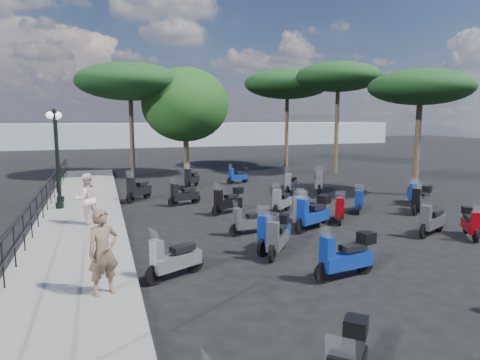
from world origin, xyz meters
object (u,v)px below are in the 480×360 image
object	(u,v)px
scooter_6	(273,234)
pine_2	(130,82)
scooter_8	(248,222)
scooter_19	(340,209)
scooter_24	(359,202)
scooter_10	(192,179)
scooter_14	(313,214)
broadleaf_tree	(185,105)
scooter_1	(278,237)
scooter_4	(138,190)
scooter_18	(471,224)
scooter_7	(299,210)
pine_3	(421,87)
scooter_20	(291,184)
scooter_12	(346,257)
pine_0	(287,84)
scooter_9	(228,201)
scooter_15	(281,202)
lamp_post_1	(56,152)
scooter_2	(174,260)
scooter_13	(314,210)
pine_1	(338,77)
scooter_26	(318,183)
woman	(103,252)
scooter_16	(238,176)
scooter_23	(421,200)
scooter_3	(184,195)
scooter_22	(432,221)
pedestrian_far	(86,199)
lamp_post_2	(58,150)
scooter_25	(412,194)

from	to	relation	value
scooter_6	pine_2	xyz separation A→B (m)	(-2.67, 17.22, 5.51)
scooter_8	scooter_19	bearing A→B (deg)	-94.55
pine_2	scooter_24	bearing A→B (deg)	-59.49
scooter_10	scooter_14	size ratio (longest dim) A/B	0.88
broadleaf_tree	scooter_1	bearing A→B (deg)	-92.60
scooter_4	scooter_18	distance (m)	13.46
scooter_18	scooter_7	bearing A→B (deg)	-3.28
pine_3	scooter_20	bearing A→B (deg)	156.79
scooter_12	pine_0	size ratio (longest dim) A/B	0.24
broadleaf_tree	scooter_6	bearing A→B (deg)	-92.57
scooter_9	scooter_15	distance (m)	2.15
lamp_post_1	scooter_7	size ratio (longest dim) A/B	2.36
scooter_10	scooter_2	bearing A→B (deg)	110.24
scooter_1	scooter_8	world-z (taller)	scooter_1
scooter_10	scooter_13	bearing A→B (deg)	139.36
scooter_19	pine_1	world-z (taller)	pine_1
scooter_18	scooter_26	size ratio (longest dim) A/B	0.79
scooter_18	broadleaf_tree	distance (m)	18.97
woman	scooter_16	size ratio (longest dim) A/B	1.27
scooter_6	scooter_23	size ratio (longest dim) A/B	0.96
scooter_12	scooter_13	size ratio (longest dim) A/B	1.12
scooter_3	scooter_7	world-z (taller)	scooter_7
scooter_14	pine_0	distance (m)	19.64
lamp_post_1	pine_1	size ratio (longest dim) A/B	0.54
scooter_7	scooter_19	distance (m)	1.68
scooter_13	scooter_22	size ratio (longest dim) A/B	1.00
scooter_9	scooter_10	distance (m)	6.66
lamp_post_1	scooter_22	xyz separation A→B (m)	(11.85, -7.54, -1.96)
woman	pedestrian_far	bearing A→B (deg)	71.81
scooter_2	broadleaf_tree	distance (m)	18.99
lamp_post_2	pine_0	xyz separation A→B (m)	(15.42, 10.27, 3.89)
scooter_16	broadleaf_tree	bearing A→B (deg)	6.08
scooter_13	pine_2	distance (m)	16.60
lamp_post_2	scooter_10	size ratio (longest dim) A/B	2.63
scooter_10	scooter_20	bearing A→B (deg)	177.92
scooter_8	scooter_3	bearing A→B (deg)	-1.12
scooter_4	pine_2	world-z (taller)	pine_2
pedestrian_far	scooter_16	distance (m)	11.33
pedestrian_far	scooter_23	world-z (taller)	pedestrian_far
scooter_4	scooter_20	size ratio (longest dim) A/B	1.15
scooter_2	scooter_24	world-z (taller)	scooter_2
scooter_7	scooter_23	bearing A→B (deg)	-149.84
scooter_18	pine_0	world-z (taller)	pine_0
scooter_9	scooter_25	bearing A→B (deg)	-123.19
scooter_3	pine_0	xyz separation A→B (m)	(10.29, 12.01, 5.85)
scooter_2	scooter_13	bearing A→B (deg)	-83.82
pedestrian_far	scooter_7	xyz separation A→B (m)	(7.13, -1.95, -0.48)
scooter_23	scooter_6	bearing A→B (deg)	78.98
scooter_13	scooter_26	world-z (taller)	scooter_26
scooter_1	scooter_18	distance (m)	6.56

